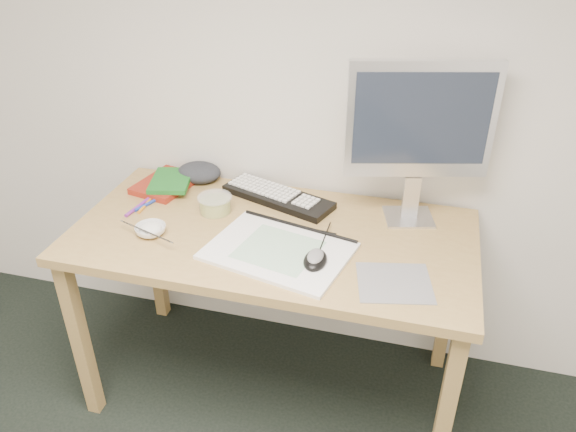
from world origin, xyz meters
name	(u,v)px	position (x,y,z in m)	size (l,w,h in m)	color
desk	(272,252)	(0.13, 1.43, 0.67)	(1.40, 0.70, 0.75)	#AB8A4E
mousepad	(394,283)	(0.57, 1.25, 0.75)	(0.22, 0.20, 0.00)	slate
sketchpad	(278,251)	(0.18, 1.32, 0.76)	(0.45, 0.32, 0.01)	silver
keyboard	(278,197)	(0.08, 1.66, 0.76)	(0.44, 0.14, 0.03)	black
monitor	(420,125)	(0.58, 1.65, 1.11)	(0.49, 0.19, 0.57)	silver
mouse	(315,257)	(0.31, 1.28, 0.78)	(0.07, 0.12, 0.04)	black
rice_bowl	(151,230)	(-0.28, 1.31, 0.77)	(0.11, 0.11, 0.03)	white
chopsticks	(146,232)	(-0.27, 1.27, 0.79)	(0.02, 0.02, 0.24)	#ABABAD
fruit_tub	(215,204)	(-0.12, 1.52, 0.78)	(0.13, 0.13, 0.06)	#DFD64E
book_red	(166,184)	(-0.38, 1.65, 0.76)	(0.19, 0.25, 0.02)	maroon
book_green	(171,181)	(-0.35, 1.64, 0.78)	(0.15, 0.20, 0.02)	#196520
cloth_lump	(199,172)	(-0.28, 1.74, 0.78)	(0.15, 0.13, 0.06)	#26292D
pencil_pink	(258,229)	(0.07, 1.43, 0.75)	(0.01, 0.01, 0.19)	pink
pencil_tan	(284,226)	(0.16, 1.47, 0.75)	(0.01, 0.01, 0.17)	#A58157
pencil_black	(310,229)	(0.25, 1.48, 0.75)	(0.01, 0.01, 0.19)	black
marker_blue	(149,203)	(-0.38, 1.50, 0.76)	(0.01, 0.01, 0.14)	#1D369D
marker_orange	(145,205)	(-0.39, 1.48, 0.76)	(0.01, 0.01, 0.12)	orange
marker_purple	(138,207)	(-0.41, 1.46, 0.76)	(0.01, 0.01, 0.14)	#772790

